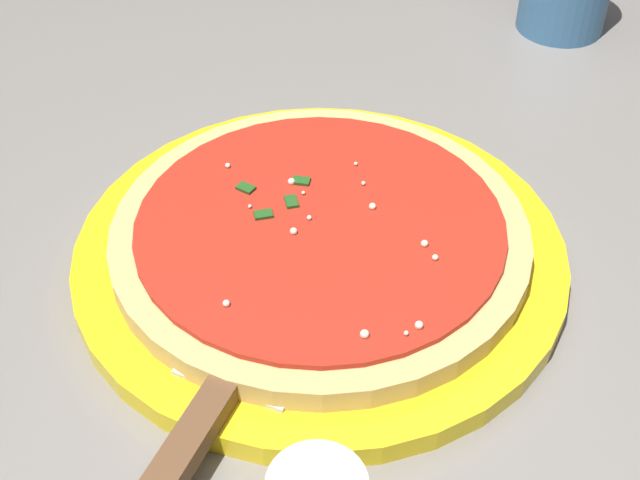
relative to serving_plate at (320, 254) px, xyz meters
name	(u,v)px	position (x,y,z in m)	size (l,w,h in m)	color
restaurant_table	(353,344)	(-0.04, 0.04, -0.15)	(0.90, 0.90, 0.74)	black
serving_plate	(320,254)	(0.00, 0.00, 0.00)	(0.33, 0.33, 0.02)	yellow
pizza	(320,234)	(0.00, 0.00, 0.02)	(0.27, 0.27, 0.02)	#DBB26B
pizza_server	(204,422)	(0.13, -0.09, 0.01)	(0.21, 0.16, 0.01)	silver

